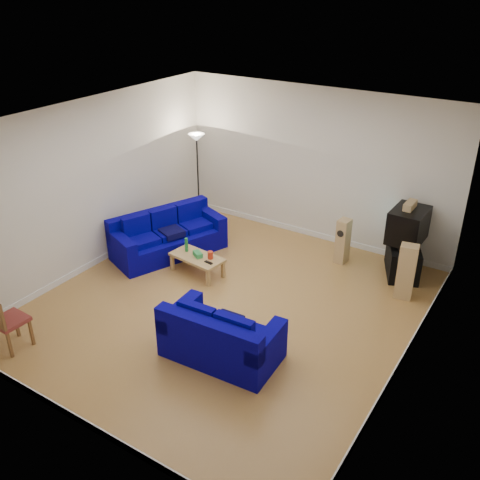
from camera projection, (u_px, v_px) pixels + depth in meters
The scene contains 16 objects.
room at pixel (226, 225), 8.51m from camera, with size 6.01×6.51×3.21m.
sofa_three_seat at pixel (167, 238), 10.82m from camera, with size 1.72×2.43×0.86m.
sofa_loveseat at pixel (220, 340), 7.83m from camera, with size 1.74×1.04×0.85m.
coffee_table at pixel (197, 259), 10.05m from camera, with size 1.08×0.63×0.37m.
bottle at pixel (186, 245), 10.14m from camera, with size 0.06×0.06×0.28m, color #197233.
tissue_box at pixel (198, 254), 9.99m from camera, with size 0.22×0.12×0.09m, color green.
red_canister at pixel (210, 255), 9.91m from camera, with size 0.10×0.10×0.14m, color red.
remote at pixel (208, 262), 9.78m from camera, with size 0.17×0.05×0.02m, color black.
tv_stand at pixel (403, 260), 10.06m from camera, with size 0.98×0.54×0.60m, color black.
av_receiver at pixel (406, 244), 9.86m from camera, with size 0.42×0.34×0.10m, color black.
television at pixel (408, 225), 9.77m from camera, with size 0.62×0.81×0.62m.
centre_speaker at pixel (410, 205), 9.63m from camera, with size 0.38×0.15×0.13m, color tan.
speaker_left at pixel (343, 241), 10.40m from camera, with size 0.23×0.30×0.91m.
speaker_right at pixel (406, 272), 9.23m from camera, with size 0.35×0.29×1.02m.
floor_lamp at pixel (197, 150), 11.50m from camera, with size 0.35×0.35×2.07m.
dining_chair at pixel (5, 320), 7.92m from camera, with size 0.47×0.47×0.96m.
Camera 1 is at (4.33, -6.38, 5.16)m, focal length 40.00 mm.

